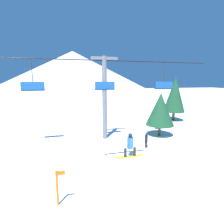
# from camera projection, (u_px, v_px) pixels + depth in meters

# --- Properties ---
(ground_plane) EXTENTS (220.00, 220.00, 0.00)m
(ground_plane) POSITION_uv_depth(u_px,v_px,m) (157.00, 194.00, 8.52)
(ground_plane) COLOR white
(mountain_ridge) EXTENTS (77.92, 77.92, 19.44)m
(mountain_ridge) POSITION_uv_depth(u_px,v_px,m) (73.00, 72.00, 85.25)
(mountain_ridge) COLOR silver
(mountain_ridge) RESTS_ON ground_plane
(snow_ramp) EXTENTS (2.40, 3.39, 1.45)m
(snow_ramp) POSITION_uv_depth(u_px,v_px,m) (137.00, 179.00, 8.53)
(snow_ramp) COLOR white
(snow_ramp) RESTS_ON ground_plane
(snowboarder) EXTENTS (1.51, 0.31, 1.31)m
(snowboarder) POSITION_uv_depth(u_px,v_px,m) (130.00, 145.00, 9.24)
(snowboarder) COLOR yellow
(snowboarder) RESTS_ON snow_ramp
(chairlift) EXTENTS (21.28, 0.44, 7.63)m
(chairlift) POSITION_uv_depth(u_px,v_px,m) (105.00, 91.00, 15.97)
(chairlift) COLOR slate
(chairlift) RESTS_ON ground_plane
(pine_tree_near) EXTENTS (2.76, 2.76, 4.28)m
(pine_tree_near) POSITION_uv_depth(u_px,v_px,m) (160.00, 109.00, 17.27)
(pine_tree_near) COLOR #4C3823
(pine_tree_near) RESTS_ON ground_plane
(pine_tree_far) EXTENTS (2.84, 2.84, 6.04)m
(pine_tree_far) POSITION_uv_depth(u_px,v_px,m) (175.00, 94.00, 23.85)
(pine_tree_far) COLOR #4C3823
(pine_tree_far) RESTS_ON ground_plane
(trail_marker) EXTENTS (0.41, 0.10, 1.64)m
(trail_marker) POSITION_uv_depth(u_px,v_px,m) (58.00, 187.00, 7.65)
(trail_marker) COLOR orange
(trail_marker) RESTS_ON ground_plane
(distant_skier) EXTENTS (0.24, 0.24, 1.23)m
(distant_skier) POSITION_uv_depth(u_px,v_px,m) (146.00, 140.00, 14.35)
(distant_skier) COLOR black
(distant_skier) RESTS_ON ground_plane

